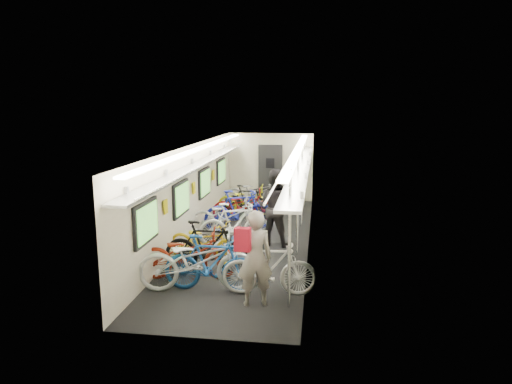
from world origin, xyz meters
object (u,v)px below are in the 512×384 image
(bicycle_0, at_px, (198,261))
(passenger_mid, at_px, (275,207))
(bicycle_1, at_px, (211,264))
(backpack, at_px, (243,239))
(passenger_near, at_px, (255,258))

(bicycle_0, height_order, passenger_mid, passenger_mid)
(bicycle_0, height_order, bicycle_1, bicycle_0)
(bicycle_0, height_order, backpack, backpack)
(passenger_mid, bearing_deg, bicycle_0, 85.80)
(bicycle_1, distance_m, backpack, 1.33)
(passenger_mid, bearing_deg, bicycle_1, 90.05)
(bicycle_1, relative_size, backpack, 4.71)
(bicycle_1, xyz_separation_m, passenger_near, (0.87, -0.44, 0.30))
(passenger_near, relative_size, passenger_mid, 0.89)
(bicycle_0, bearing_deg, backpack, -139.45)
(passenger_near, bearing_deg, bicycle_1, -42.45)
(bicycle_0, bearing_deg, passenger_near, -120.80)
(bicycle_1, bearing_deg, passenger_mid, -13.83)
(backpack, bearing_deg, passenger_mid, 91.68)
(bicycle_0, distance_m, backpack, 1.47)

